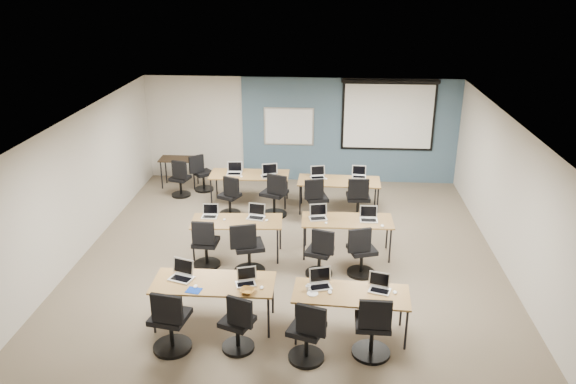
# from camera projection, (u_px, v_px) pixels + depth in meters

# --- Properties ---
(floor) EXTENTS (8.00, 9.00, 0.02)m
(floor) POSITION_uv_depth(u_px,v_px,m) (288.00, 260.00, 10.75)
(floor) COLOR #6B6354
(floor) RESTS_ON ground
(ceiling) EXTENTS (8.00, 9.00, 0.02)m
(ceiling) POSITION_uv_depth(u_px,v_px,m) (288.00, 123.00, 9.76)
(ceiling) COLOR white
(ceiling) RESTS_ON ground
(wall_back) EXTENTS (8.00, 0.04, 2.70)m
(wall_back) POSITION_uv_depth(u_px,v_px,m) (301.00, 130.00, 14.43)
(wall_back) COLOR beige
(wall_back) RESTS_ON ground
(wall_front) EXTENTS (8.00, 0.04, 2.70)m
(wall_front) POSITION_uv_depth(u_px,v_px,m) (259.00, 348.00, 6.08)
(wall_front) COLOR beige
(wall_front) RESTS_ON ground
(wall_left) EXTENTS (0.04, 9.00, 2.70)m
(wall_left) POSITION_uv_depth(u_px,v_px,m) (76.00, 189.00, 10.52)
(wall_left) COLOR beige
(wall_left) RESTS_ON ground
(wall_right) EXTENTS (0.04, 9.00, 2.70)m
(wall_right) POSITION_uv_depth(u_px,v_px,m) (512.00, 201.00, 9.99)
(wall_right) COLOR beige
(wall_right) RESTS_ON ground
(blue_accent_panel) EXTENTS (5.50, 0.04, 2.70)m
(blue_accent_panel) POSITION_uv_depth(u_px,v_px,m) (349.00, 131.00, 14.32)
(blue_accent_panel) COLOR #3D5977
(blue_accent_panel) RESTS_ON wall_back
(whiteboard) EXTENTS (1.28, 0.03, 0.98)m
(whiteboard) POSITION_uv_depth(u_px,v_px,m) (289.00, 127.00, 14.34)
(whiteboard) COLOR silver
(whiteboard) RESTS_ON wall_back
(projector_screen) EXTENTS (2.40, 0.10, 1.82)m
(projector_screen) POSITION_uv_depth(u_px,v_px,m) (389.00, 112.00, 14.00)
(projector_screen) COLOR black
(projector_screen) RESTS_ON wall_back
(training_table_front_left) EXTENTS (1.87, 0.78, 0.73)m
(training_table_front_left) POSITION_uv_depth(u_px,v_px,m) (214.00, 284.00, 8.59)
(training_table_front_left) COLOR #976842
(training_table_front_left) RESTS_ON floor
(training_table_front_right) EXTENTS (1.72, 0.72, 0.73)m
(training_table_front_right) POSITION_uv_depth(u_px,v_px,m) (351.00, 296.00, 8.30)
(training_table_front_right) COLOR #945C2F
(training_table_front_right) RESTS_ON floor
(training_table_mid_left) EXTENTS (1.72, 0.72, 0.73)m
(training_table_mid_left) POSITION_uv_depth(u_px,v_px,m) (237.00, 223.00, 10.69)
(training_table_mid_left) COLOR #A76030
(training_table_mid_left) RESTS_ON floor
(training_table_mid_right) EXTENTS (1.74, 0.72, 0.73)m
(training_table_mid_right) POSITION_uv_depth(u_px,v_px,m) (347.00, 222.00, 10.73)
(training_table_mid_right) COLOR #965931
(training_table_mid_right) RESTS_ON floor
(training_table_back_left) EXTENTS (1.84, 0.77, 0.73)m
(training_table_back_left) POSITION_uv_depth(u_px,v_px,m) (249.00, 176.00, 13.14)
(training_table_back_left) COLOR brown
(training_table_back_left) RESTS_ON floor
(training_table_back_right) EXTENTS (1.85, 0.77, 0.73)m
(training_table_back_right) POSITION_uv_depth(u_px,v_px,m) (339.00, 182.00, 12.74)
(training_table_back_right) COLOR brown
(training_table_back_right) RESTS_ON floor
(laptop_0) EXTENTS (0.36, 0.30, 0.27)m
(laptop_0) POSITION_uv_depth(u_px,v_px,m) (182.00, 274.00, 8.68)
(laptop_0) COLOR #B2B2B2
(laptop_0) RESTS_ON training_table_front_left
(mouse_0) EXTENTS (0.08, 0.11, 0.04)m
(mouse_0) POSITION_uv_depth(u_px,v_px,m) (195.00, 286.00, 8.43)
(mouse_0) COLOR white
(mouse_0) RESTS_ON training_table_front_left
(task_chair_0) EXTENTS (0.57, 0.57, 1.04)m
(task_chair_0) POSITION_uv_depth(u_px,v_px,m) (170.00, 325.00, 8.03)
(task_chair_0) COLOR black
(task_chair_0) RESTS_ON floor
(laptop_1) EXTENTS (0.30, 0.25, 0.23)m
(laptop_1) POSITION_uv_depth(u_px,v_px,m) (246.00, 280.00, 8.52)
(laptop_1) COLOR #BAB9C8
(laptop_1) RESTS_ON training_table_front_left
(mouse_1) EXTENTS (0.08, 0.11, 0.03)m
(mouse_1) POSITION_uv_depth(u_px,v_px,m) (262.00, 287.00, 8.40)
(mouse_1) COLOR white
(mouse_1) RESTS_ON training_table_front_left
(task_chair_1) EXTENTS (0.51, 0.48, 0.97)m
(task_chair_1) POSITION_uv_depth(u_px,v_px,m) (238.00, 327.00, 8.04)
(task_chair_1) COLOR black
(task_chair_1) RESTS_ON floor
(laptop_2) EXTENTS (0.34, 0.29, 0.26)m
(laptop_2) POSITION_uv_depth(u_px,v_px,m) (320.00, 282.00, 8.45)
(laptop_2) COLOR silver
(laptop_2) RESTS_ON training_table_front_right
(mouse_2) EXTENTS (0.07, 0.11, 0.04)m
(mouse_2) POSITION_uv_depth(u_px,v_px,m) (330.00, 292.00, 8.28)
(mouse_2) COLOR white
(mouse_2) RESTS_ON training_table_front_right
(task_chair_2) EXTENTS (0.54, 0.52, 1.00)m
(task_chair_2) POSITION_uv_depth(u_px,v_px,m) (308.00, 336.00, 7.82)
(task_chair_2) COLOR black
(task_chair_2) RESTS_ON floor
(laptop_3) EXTENTS (0.31, 0.27, 0.24)m
(laptop_3) POSITION_uv_depth(u_px,v_px,m) (379.00, 286.00, 8.35)
(laptop_3) COLOR silver
(laptop_3) RESTS_ON training_table_front_right
(mouse_3) EXTENTS (0.09, 0.11, 0.03)m
(mouse_3) POSITION_uv_depth(u_px,v_px,m) (395.00, 292.00, 8.27)
(mouse_3) COLOR white
(mouse_3) RESTS_ON training_table_front_right
(task_chair_3) EXTENTS (0.56, 0.56, 1.03)m
(task_chair_3) POSITION_uv_depth(u_px,v_px,m) (373.00, 331.00, 7.91)
(task_chair_3) COLOR black
(task_chair_3) RESTS_ON floor
(laptop_4) EXTENTS (0.30, 0.26, 0.23)m
(laptop_4) POSITION_uv_depth(u_px,v_px,m) (210.00, 214.00, 10.84)
(laptop_4) COLOR #A6A6AA
(laptop_4) RESTS_ON training_table_mid_left
(mouse_4) EXTENTS (0.06, 0.09, 0.03)m
(mouse_4) POSITION_uv_depth(u_px,v_px,m) (224.00, 220.00, 10.70)
(mouse_4) COLOR white
(mouse_4) RESTS_ON training_table_mid_left
(task_chair_4) EXTENTS (0.50, 0.50, 0.98)m
(task_chair_4) POSITION_uv_depth(u_px,v_px,m) (206.00, 247.00, 10.35)
(task_chair_4) COLOR black
(task_chair_4) RESTS_ON floor
(laptop_5) EXTENTS (0.33, 0.28, 0.25)m
(laptop_5) POSITION_uv_depth(u_px,v_px,m) (256.00, 214.00, 10.80)
(laptop_5) COLOR #B1B1B1
(laptop_5) RESTS_ON training_table_mid_left
(mouse_5) EXTENTS (0.09, 0.11, 0.03)m
(mouse_5) POSITION_uv_depth(u_px,v_px,m) (267.00, 220.00, 10.67)
(mouse_5) COLOR white
(mouse_5) RESTS_ON training_table_mid_left
(task_chair_5) EXTENTS (0.59, 0.58, 1.05)m
(task_chair_5) POSITION_uv_depth(u_px,v_px,m) (248.00, 252.00, 10.10)
(task_chair_5) COLOR black
(task_chair_5) RESTS_ON floor
(laptop_6) EXTENTS (0.34, 0.29, 0.25)m
(laptop_6) POSITION_uv_depth(u_px,v_px,m) (318.00, 215.00, 10.77)
(laptop_6) COLOR #A7A7AB
(laptop_6) RESTS_ON training_table_mid_right
(mouse_6) EXTENTS (0.06, 0.09, 0.03)m
(mouse_6) POSITION_uv_depth(u_px,v_px,m) (326.00, 223.00, 10.56)
(mouse_6) COLOR white
(mouse_6) RESTS_ON training_table_mid_right
(task_chair_6) EXTENTS (0.51, 0.50, 0.98)m
(task_chair_6) POSITION_uv_depth(u_px,v_px,m) (320.00, 256.00, 10.03)
(task_chair_6) COLOR black
(task_chair_6) RESTS_ON floor
(laptop_7) EXTENTS (0.33, 0.28, 0.25)m
(laptop_7) POSITION_uv_depth(u_px,v_px,m) (369.00, 217.00, 10.69)
(laptop_7) COLOR #B5B5B6
(laptop_7) RESTS_ON training_table_mid_right
(mouse_7) EXTENTS (0.09, 0.11, 0.04)m
(mouse_7) POSITION_uv_depth(u_px,v_px,m) (382.00, 226.00, 10.43)
(mouse_7) COLOR white
(mouse_7) RESTS_ON training_table_mid_right
(task_chair_7) EXTENTS (0.53, 0.51, 0.99)m
(task_chair_7) POSITION_uv_depth(u_px,v_px,m) (361.00, 255.00, 10.06)
(task_chair_7) COLOR black
(task_chair_7) RESTS_ON floor
(laptop_8) EXTENTS (0.35, 0.30, 0.27)m
(laptop_8) POSITION_uv_depth(u_px,v_px,m) (234.00, 171.00, 13.13)
(laptop_8) COLOR silver
(laptop_8) RESTS_ON training_table_back_left
(mouse_8) EXTENTS (0.07, 0.11, 0.03)m
(mouse_8) POSITION_uv_depth(u_px,v_px,m) (241.00, 176.00, 12.94)
(mouse_8) COLOR white
(mouse_8) RESTS_ON training_table_back_left
(task_chair_8) EXTENTS (0.50, 0.47, 0.96)m
(task_chair_8) POSITION_uv_depth(u_px,v_px,m) (230.00, 199.00, 12.57)
(task_chair_8) COLOR black
(task_chair_8) RESTS_ON floor
(laptop_9) EXTENTS (0.36, 0.31, 0.27)m
(laptop_9) POSITION_uv_depth(u_px,v_px,m) (269.00, 173.00, 12.97)
(laptop_9) COLOR #A3A3AB
(laptop_9) RESTS_ON training_table_back_left
(mouse_9) EXTENTS (0.07, 0.10, 0.03)m
(mouse_9) POSITION_uv_depth(u_px,v_px,m) (284.00, 178.00, 12.82)
(mouse_9) COLOR white
(mouse_9) RESTS_ON training_table_back_left
(task_chair_9) EXTENTS (0.60, 0.57, 1.04)m
(task_chair_9) POSITION_uv_depth(u_px,v_px,m) (275.00, 198.00, 12.51)
(task_chair_9) COLOR black
(task_chair_9) RESTS_ON floor
(laptop_10) EXTENTS (0.33, 0.28, 0.25)m
(laptop_10) POSITION_uv_depth(u_px,v_px,m) (318.00, 175.00, 12.89)
(laptop_10) COLOR #A9A9B1
(laptop_10) RESTS_ON training_table_back_right
(mouse_10) EXTENTS (0.07, 0.10, 0.03)m
(mouse_10) POSITION_uv_depth(u_px,v_px,m) (326.00, 179.00, 12.80)
(mouse_10) COLOR white
(mouse_10) RESTS_ON training_table_back_right
(task_chair_10) EXTENTS (0.52, 0.51, 0.99)m
(task_chair_10) POSITION_uv_depth(u_px,v_px,m) (316.00, 202.00, 12.36)
(task_chair_10) COLOR black
(task_chair_10) RESTS_ON floor
(laptop_11) EXTENTS (0.32, 0.28, 0.25)m
(laptop_11) POSITION_uv_depth(u_px,v_px,m) (359.00, 174.00, 12.93)
(laptop_11) COLOR #B4B4B7
(laptop_11) RESTS_ON training_table_back_right
(mouse_11) EXTENTS (0.09, 0.12, 0.04)m
(mouse_11) POSITION_uv_depth(u_px,v_px,m) (366.00, 181.00, 12.68)
(mouse_11) COLOR white
(mouse_11) RESTS_ON training_table_back_right
(task_chair_11) EXTENTS (0.55, 0.55, 1.03)m
(task_chair_11) POSITION_uv_depth(u_px,v_px,m) (358.00, 202.00, 12.31)
(task_chair_11) COLOR black
(task_chair_11) RESTS_ON floor
(blue_mousepad) EXTENTS (0.25, 0.22, 0.01)m
(blue_mousepad) POSITION_uv_depth(u_px,v_px,m) (194.00, 290.00, 8.34)
(blue_mousepad) COLOR #0B2E9E
(blue_mousepad) RESTS_ON training_table_front_left
(snack_bowl) EXTENTS (0.26, 0.26, 0.05)m
(snack_bowl) POSITION_uv_depth(u_px,v_px,m) (247.00, 291.00, 8.28)
(snack_bowl) COLOR brown
(snack_bowl) RESTS_ON training_table_front_left
(snack_plate) EXTENTS (0.18, 0.18, 0.01)m
(snack_plate) POSITION_uv_depth(u_px,v_px,m) (312.00, 294.00, 8.25)
(snack_plate) COLOR white
(snack_plate) RESTS_ON training_table_front_right
(coffee_cup) EXTENTS (0.08, 0.08, 0.06)m
(coffee_cup) POSITION_uv_depth(u_px,v_px,m) (308.00, 288.00, 8.32)
(coffee_cup) COLOR silver
(coffee_cup) RESTS_ON snack_plate
(utility_table) EXTENTS (0.95, 0.53, 0.75)m
(utility_table) POSITION_uv_depth(u_px,v_px,m) (179.00, 162.00, 14.19)
(utility_table) COLOR black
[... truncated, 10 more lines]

